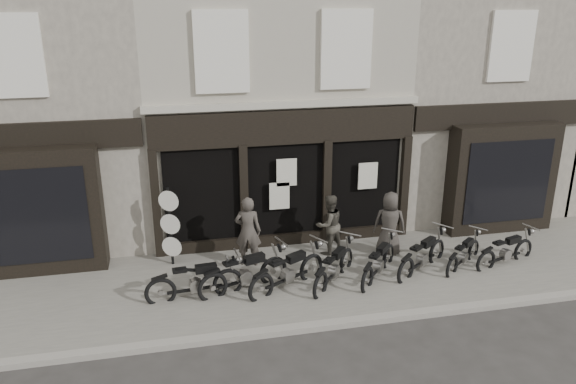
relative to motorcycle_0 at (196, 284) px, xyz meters
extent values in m
plane|color=#2D2B28|center=(2.64, -0.47, -0.43)|extent=(90.00, 90.00, 0.00)
cube|color=#656159|center=(2.64, 0.43, -0.37)|extent=(30.00, 4.20, 0.12)
cube|color=gray|center=(2.64, -1.72, -0.37)|extent=(30.00, 0.25, 0.13)
cube|color=#A29D8B|center=(2.64, 5.53, 3.67)|extent=(7.20, 6.00, 8.20)
cube|color=black|center=(2.64, 2.45, 3.02)|extent=(7.10, 0.18, 0.90)
cube|color=black|center=(2.64, 2.51, 1.07)|extent=(6.50, 0.10, 2.95)
cube|color=black|center=(2.64, 2.44, -0.21)|extent=(7.10, 0.20, 0.44)
cube|color=#B2AC9A|center=(2.64, 2.48, 3.62)|extent=(7.30, 0.22, 0.18)
cube|color=silver|center=(1.04, 2.48, 4.97)|extent=(1.35, 0.12, 2.00)
cube|color=black|center=(1.04, 2.51, 4.97)|extent=(1.05, 0.06, 1.70)
cube|color=silver|center=(4.24, 2.48, 4.97)|extent=(1.35, 0.12, 2.00)
cube|color=black|center=(4.24, 2.51, 4.97)|extent=(1.05, 0.06, 1.70)
cube|color=black|center=(-0.81, 2.43, 1.12)|extent=(0.22, 0.22, 3.00)
cube|color=black|center=(1.49, 2.43, 1.12)|extent=(0.22, 0.22, 3.00)
cube|color=black|center=(3.79, 2.43, 1.12)|extent=(0.22, 0.22, 3.00)
cube|color=black|center=(6.09, 2.43, 1.12)|extent=(0.22, 0.22, 3.00)
cube|color=silver|center=(2.64, 2.33, 1.82)|extent=(0.55, 0.04, 0.75)
cube|color=silver|center=(4.94, 2.33, 1.57)|extent=(0.55, 0.04, 0.75)
cube|color=silver|center=(2.44, 2.33, 1.17)|extent=(0.55, 0.04, 0.75)
cube|color=#9E9586|center=(-3.71, 5.53, 3.67)|extent=(5.50, 6.00, 8.20)
cube|color=black|center=(-3.71, 2.18, 1.27)|extent=(3.20, 0.70, 3.20)
cube|color=black|center=(-3.71, 1.83, 1.27)|extent=(2.60, 0.06, 2.40)
cube|color=black|center=(-3.71, 2.48, 3.07)|extent=(5.40, 0.16, 0.70)
cube|color=silver|center=(-3.71, 2.49, 4.97)|extent=(1.30, 0.10, 1.90)
cube|color=black|center=(-3.71, 2.52, 4.97)|extent=(1.00, 0.06, 1.60)
cube|color=#9E9586|center=(8.99, 5.53, 3.67)|extent=(5.50, 6.00, 8.20)
cube|color=black|center=(8.99, 2.18, 1.27)|extent=(3.20, 0.70, 3.20)
cube|color=black|center=(8.99, 1.83, 1.27)|extent=(2.60, 0.06, 2.40)
cube|color=black|center=(8.99, 2.48, 3.07)|extent=(5.40, 0.16, 0.70)
cube|color=silver|center=(8.99, 2.49, 4.97)|extent=(1.30, 0.10, 1.90)
cube|color=black|center=(8.99, 2.52, 4.97)|extent=(1.00, 0.06, 1.60)
torus|color=black|center=(0.74, 0.07, -0.07)|extent=(0.73, 0.16, 0.73)
torus|color=black|center=(-0.80, -0.07, -0.07)|extent=(0.73, 0.16, 0.73)
cube|color=black|center=(-0.03, 0.00, -0.12)|extent=(1.27, 0.17, 0.06)
cube|color=gray|center=(-0.01, 0.00, -0.03)|extent=(0.27, 0.21, 0.28)
cube|color=black|center=(0.25, 0.02, 0.37)|extent=(0.51, 0.22, 0.18)
cube|color=black|center=(-0.35, -0.03, 0.42)|extent=(0.34, 0.24, 0.06)
cylinder|color=gray|center=(0.98, 0.09, 0.63)|extent=(0.09, 0.62, 0.04)
torus|color=black|center=(1.88, 0.40, -0.06)|extent=(0.74, 0.34, 0.75)
torus|color=black|center=(0.37, -0.12, -0.06)|extent=(0.74, 0.34, 0.75)
cube|color=black|center=(1.12, 0.14, -0.11)|extent=(1.26, 0.48, 0.07)
cube|color=gray|center=(1.15, 0.15, -0.02)|extent=(0.32, 0.27, 0.29)
cube|color=black|center=(1.40, 0.23, 0.40)|extent=(0.54, 0.34, 0.19)
cube|color=black|center=(0.81, 0.03, 0.45)|extent=(0.38, 0.32, 0.07)
cylinder|color=gray|center=(2.11, 0.48, 0.67)|extent=(0.24, 0.62, 0.04)
torus|color=black|center=(2.83, 0.38, -0.07)|extent=(0.69, 0.44, 0.74)
torus|color=black|center=(1.45, -0.38, -0.07)|extent=(0.69, 0.44, 0.74)
cube|color=black|center=(2.14, 0.00, -0.11)|extent=(1.16, 0.67, 0.07)
cube|color=gray|center=(2.16, 0.01, -0.03)|extent=(0.32, 0.30, 0.28)
cube|color=black|center=(2.39, 0.13, 0.39)|extent=(0.53, 0.40, 0.18)
cube|color=black|center=(1.85, -0.16, 0.43)|extent=(0.39, 0.35, 0.07)
cylinder|color=gray|center=(3.04, 0.49, 0.65)|extent=(0.34, 0.57, 0.04)
torus|color=black|center=(3.79, 0.59, -0.09)|extent=(0.53, 0.58, 0.69)
torus|color=black|center=(2.82, -0.52, -0.09)|extent=(0.53, 0.58, 0.69)
cube|color=black|center=(3.31, 0.03, -0.13)|extent=(0.84, 0.94, 0.06)
cube|color=gray|center=(3.32, 0.05, -0.05)|extent=(0.30, 0.30, 0.26)
cube|color=black|center=(3.48, 0.23, 0.34)|extent=(0.44, 0.47, 0.17)
cube|color=black|center=(3.10, -0.19, 0.38)|extent=(0.36, 0.36, 0.06)
cylinder|color=gray|center=(3.94, 0.75, 0.58)|extent=(0.47, 0.42, 0.04)
torus|color=black|center=(4.94, 0.61, -0.10)|extent=(0.52, 0.57, 0.68)
torus|color=black|center=(3.98, -0.48, -0.10)|extent=(0.52, 0.57, 0.68)
cube|color=black|center=(4.46, 0.06, -0.14)|extent=(0.83, 0.93, 0.06)
cube|color=gray|center=(4.47, 0.08, -0.06)|extent=(0.30, 0.30, 0.26)
cube|color=black|center=(4.63, 0.26, 0.33)|extent=(0.43, 0.46, 0.17)
cube|color=black|center=(4.26, -0.16, 0.37)|extent=(0.35, 0.36, 0.06)
cylinder|color=gray|center=(5.09, 0.78, 0.57)|extent=(0.46, 0.41, 0.04)
torus|color=black|center=(6.28, 0.59, -0.08)|extent=(0.63, 0.48, 0.71)
torus|color=black|center=(5.04, -0.27, -0.08)|extent=(0.63, 0.48, 0.71)
cube|color=black|center=(5.66, 0.16, -0.13)|extent=(1.05, 0.75, 0.06)
cube|color=gray|center=(5.68, 0.18, -0.04)|extent=(0.31, 0.30, 0.27)
cube|color=black|center=(5.88, 0.32, 0.35)|extent=(0.49, 0.42, 0.18)
cube|color=black|center=(5.41, -0.01, 0.39)|extent=(0.37, 0.35, 0.06)
cylinder|color=gray|center=(6.47, 0.72, 0.60)|extent=(0.38, 0.52, 0.04)
torus|color=black|center=(7.32, 0.54, -0.13)|extent=(0.53, 0.43, 0.61)
torus|color=black|center=(6.29, -0.25, -0.13)|extent=(0.53, 0.43, 0.61)
cube|color=black|center=(6.81, 0.15, -0.17)|extent=(0.87, 0.68, 0.05)
cube|color=gray|center=(6.82, 0.16, -0.10)|extent=(0.27, 0.26, 0.23)
cube|color=black|center=(6.99, 0.29, 0.24)|extent=(0.42, 0.37, 0.15)
cube|color=black|center=(6.59, -0.01, 0.28)|extent=(0.32, 0.31, 0.05)
cylinder|color=gray|center=(7.48, 0.66, 0.46)|extent=(0.34, 0.43, 0.03)
torus|color=black|center=(8.59, 0.23, -0.11)|extent=(0.65, 0.28, 0.65)
torus|color=black|center=(7.26, -0.18, -0.11)|extent=(0.65, 0.28, 0.65)
cube|color=black|center=(7.93, 0.03, -0.15)|extent=(1.10, 0.38, 0.06)
cube|color=gray|center=(7.94, 0.03, -0.07)|extent=(0.27, 0.23, 0.25)
cube|color=black|center=(8.16, 0.10, 0.29)|extent=(0.47, 0.29, 0.16)
cube|color=black|center=(7.65, -0.06, 0.33)|extent=(0.33, 0.27, 0.06)
cylinder|color=gray|center=(8.79, 0.30, 0.52)|extent=(0.20, 0.54, 0.03)
imported|color=#413B35|center=(1.43, 1.41, 0.61)|extent=(0.76, 0.60, 1.84)
imported|color=#3E3A32|center=(3.64, 1.63, 0.51)|extent=(0.96, 0.86, 1.65)
imported|color=#36312D|center=(5.20, 1.23, 0.56)|extent=(0.99, 0.81, 1.74)
cylinder|color=black|center=(-0.49, 1.84, -0.40)|extent=(0.35, 0.35, 0.06)
cylinder|color=black|center=(-0.49, 1.84, 0.67)|extent=(0.07, 0.07, 2.21)
cylinder|color=black|center=(-0.49, 1.81, 1.44)|extent=(0.50, 0.26, 0.54)
cylinder|color=silver|center=(-0.49, 1.79, 1.44)|extent=(0.49, 0.23, 0.54)
cylinder|color=black|center=(-0.49, 1.81, 0.82)|extent=(0.50, 0.26, 0.54)
cylinder|color=silver|center=(-0.49, 1.79, 0.82)|extent=(0.49, 0.23, 0.54)
cylinder|color=black|center=(-0.49, 1.81, 0.19)|extent=(0.50, 0.26, 0.54)
cylinder|color=silver|center=(-0.49, 1.79, 0.19)|extent=(0.49, 0.23, 0.54)
camera|label=1|loc=(-0.39, -11.65, 6.22)|focal=35.00mm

